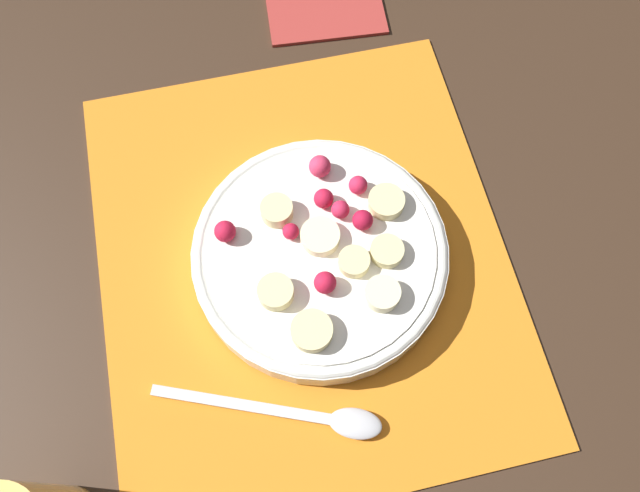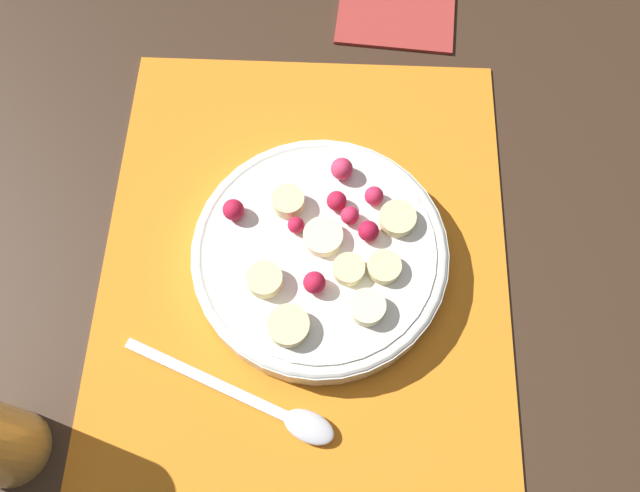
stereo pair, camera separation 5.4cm
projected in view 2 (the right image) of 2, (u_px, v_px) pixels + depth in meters
name	position (u px, v px, depth m)	size (l,w,h in m)	color
ground_plane	(305.00, 254.00, 0.58)	(3.00, 3.00, 0.00)	#382619
placemat	(305.00, 252.00, 0.58)	(0.43, 0.37, 0.01)	orange
fruit_bowl	(320.00, 254.00, 0.55)	(0.23, 0.23, 0.05)	silver
spoon	(268.00, 408.00, 0.52)	(0.09, 0.19, 0.01)	silver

